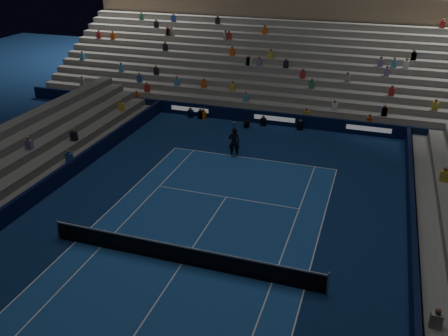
% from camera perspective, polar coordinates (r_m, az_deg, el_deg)
% --- Properties ---
extents(ground, '(90.00, 90.00, 0.00)m').
position_cam_1_polar(ground, '(21.91, -5.02, -11.27)').
color(ground, '#0C224C').
rests_on(ground, ground).
extents(court_surface, '(10.97, 23.77, 0.01)m').
position_cam_1_polar(court_surface, '(21.91, -5.02, -11.26)').
color(court_surface, '#1A4B90').
rests_on(court_surface, ground).
extents(sponsor_barrier_far, '(44.00, 0.25, 1.00)m').
position_cam_1_polar(sponsor_barrier_far, '(37.41, 6.05, 5.86)').
color(sponsor_barrier_far, black).
rests_on(sponsor_barrier_far, ground).
extents(sponsor_barrier_east, '(0.25, 37.00, 1.00)m').
position_cam_1_polar(sponsor_barrier_east, '(20.51, 21.66, -14.56)').
color(sponsor_barrier_east, black).
rests_on(sponsor_barrier_east, ground).
extents(sponsor_barrier_west, '(0.25, 37.00, 1.00)m').
position_cam_1_polar(sponsor_barrier_west, '(26.49, -24.87, -5.43)').
color(sponsor_barrier_west, black).
rests_on(sponsor_barrier_west, ground).
extents(grandstand_main, '(44.00, 15.20, 11.20)m').
position_cam_1_polar(grandstand_main, '(45.50, 8.92, 13.08)').
color(grandstand_main, slate).
rests_on(grandstand_main, ground).
extents(tennis_net, '(12.90, 0.10, 1.10)m').
position_cam_1_polar(tennis_net, '(21.61, -5.08, -10.20)').
color(tennis_net, '#B2B2B7').
rests_on(tennis_net, ground).
extents(tennis_player, '(0.85, 0.68, 2.04)m').
position_cam_1_polar(tennis_player, '(31.44, 1.21, 3.06)').
color(tennis_player, black).
rests_on(tennis_player, ground).
extents(broadcast_camera, '(0.45, 0.86, 0.52)m').
position_cam_1_polar(broadcast_camera, '(36.81, 2.69, 5.27)').
color(broadcast_camera, black).
rests_on(broadcast_camera, ground).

